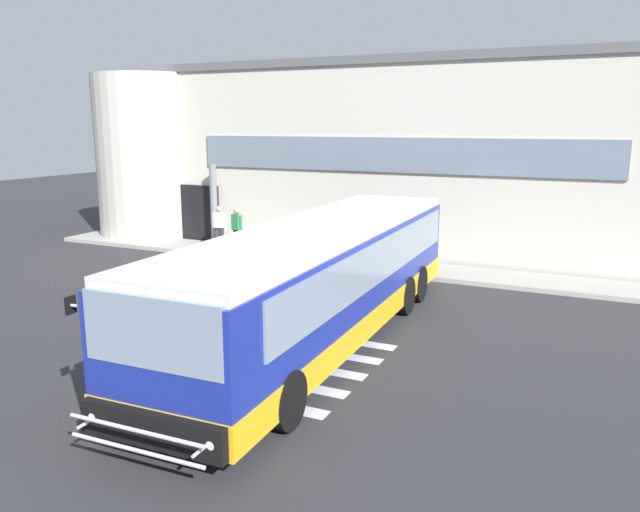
# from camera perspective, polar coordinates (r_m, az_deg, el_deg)

# --- Properties ---
(ground_plane) EXTENTS (80.00, 90.00, 0.02)m
(ground_plane) POSITION_cam_1_polar(r_m,az_deg,el_deg) (17.78, -3.52, -3.97)
(ground_plane) COLOR #2B2B2D
(ground_plane) RESTS_ON ground
(bay_paint_stripes) EXTENTS (4.40, 3.96, 0.01)m
(bay_paint_stripes) POSITION_cam_1_polar(r_m,az_deg,el_deg) (13.37, -4.75, -9.41)
(bay_paint_stripes) COLOR silver
(bay_paint_stripes) RESTS_ON ground
(terminal_building) EXTENTS (22.99, 13.80, 7.18)m
(terminal_building) POSITION_cam_1_polar(r_m,az_deg,el_deg) (28.06, 6.84, 9.30)
(terminal_building) COLOR beige
(terminal_building) RESTS_ON ground
(boarding_curb) EXTENTS (25.19, 2.00, 0.15)m
(boarding_curb) POSITION_cam_1_polar(r_m,az_deg,el_deg) (21.94, 2.56, -0.63)
(boarding_curb) COLOR #9E9B93
(boarding_curb) RESTS_ON ground
(entry_support_column) EXTENTS (0.28, 0.28, 3.17)m
(entry_support_column) POSITION_cam_1_polar(r_m,az_deg,el_deg) (25.07, -9.67, 4.66)
(entry_support_column) COLOR slate
(entry_support_column) RESTS_ON boarding_curb
(bus_main_foreground) EXTENTS (3.02, 12.43, 2.70)m
(bus_main_foreground) POSITION_cam_1_polar(r_m,az_deg,el_deg) (14.07, 0.11, -2.57)
(bus_main_foreground) COLOR navy
(bus_main_foreground) RESTS_ON ground
(passenger_near_column) EXTENTS (0.58, 0.43, 1.68)m
(passenger_near_column) POSITION_cam_1_polar(r_m,az_deg,el_deg) (24.07, -9.15, 2.87)
(passenger_near_column) COLOR #2D2D33
(passenger_near_column) RESTS_ON boarding_curb
(passenger_by_doorway) EXTENTS (0.57, 0.32, 1.68)m
(passenger_by_doorway) POSITION_cam_1_polar(r_m,az_deg,el_deg) (23.45, -7.60, 2.60)
(passenger_by_doorway) COLOR #1E2338
(passenger_by_doorway) RESTS_ON boarding_curb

